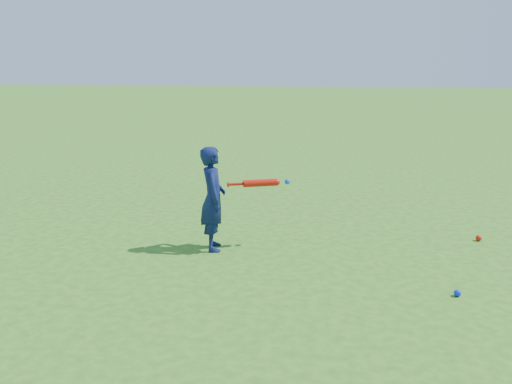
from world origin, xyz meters
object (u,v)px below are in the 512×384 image
child (213,199)px  ground_ball_red (479,238)px  bat_swing (263,183)px  ground_ball_blue (457,293)px

child → ground_ball_red: bearing=-91.3°
child → bat_swing: 0.59m
child → bat_swing: child is taller
ground_ball_red → ground_ball_blue: 1.84m
ground_ball_blue → bat_swing: bat_swing is taller
ground_ball_red → ground_ball_blue: ground_ball_red is taller
bat_swing → ground_ball_red: bearing=-8.1°
child → ground_ball_red: 3.23m
child → ground_ball_red: child is taller
ground_ball_red → bat_swing: bearing=-166.1°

